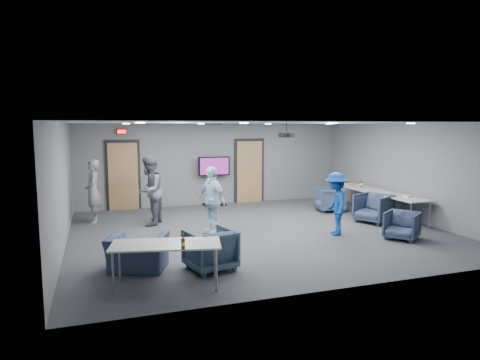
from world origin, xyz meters
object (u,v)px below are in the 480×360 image
object	(u,v)px
chair_right_b	(374,208)
chair_front_b	(138,252)
tv_stand	(214,178)
table_right_b	(399,198)
person_b	(149,191)
table_front_left	(166,246)
chair_right_c	(402,225)
projector	(287,135)
person_a	(93,191)
person_c	(212,200)
chair_front_a	(210,249)
bottle_front	(183,243)
table_right_a	(359,188)
person_d	(336,204)
chair_right_a	(330,199)
bottle_right	(361,184)

from	to	relation	value
chair_right_b	chair_front_b	xyz separation A→B (m)	(-6.48, -1.90, -0.06)
tv_stand	table_right_b	bearing A→B (deg)	-44.65
person_b	table_front_left	xyz separation A→B (m)	(-0.28, -4.57, -0.24)
chair_right_c	projector	world-z (taller)	projector
person_a	tv_stand	xyz separation A→B (m)	(3.79, 1.41, 0.05)
person_b	tv_stand	distance (m)	3.22
person_b	tv_stand	bearing A→B (deg)	156.07
person_c	chair_front_a	size ratio (longest dim) A/B	2.00
table_right_b	bottle_front	xyz separation A→B (m)	(-6.56, -3.10, 0.14)
table_right_a	bottle_front	distance (m)	8.25
table_front_left	person_b	bearing A→B (deg)	98.90
person_a	table_front_left	xyz separation A→B (m)	(1.14, -5.34, -0.18)
person_c	projector	size ratio (longest dim) A/B	4.48
person_a	table_right_b	world-z (taller)	person_a
person_d	projector	size ratio (longest dim) A/B	4.12
person_d	chair_right_c	world-z (taller)	person_d
chair_right_a	person_c	bearing A→B (deg)	-57.88
chair_front_a	bottle_front	bearing A→B (deg)	42.18
chair_front_b	person_a	bearing A→B (deg)	-58.38
chair_front_b	bottle_front	distance (m)	1.60
chair_front_b	table_right_b	size ratio (longest dim) A/B	0.56
person_d	chair_front_b	size ratio (longest dim) A/B	1.50
person_d	table_right_a	bearing A→B (deg)	155.62
person_b	table_right_a	distance (m)	6.48
table_right_a	table_right_b	size ratio (longest dim) A/B	1.07
chair_right_b	person_a	bearing A→B (deg)	-132.55
chair_front_a	person_c	bearing A→B (deg)	-118.98
tv_stand	table_right_a	bearing A→B (deg)	-27.72
table_right_a	bottle_front	world-z (taller)	bottle_front
person_a	table_front_left	world-z (taller)	person_a
chair_front_a	person_b	bearing A→B (deg)	-94.62
chair_right_c	projector	bearing A→B (deg)	-167.93
chair_right_b	chair_right_a	bearing A→B (deg)	167.12
chair_front_b	table_right_a	bearing A→B (deg)	-131.74
chair_right_c	table_right_a	bearing A→B (deg)	126.34
person_c	table_right_b	world-z (taller)	person_c
chair_right_b	table_front_left	bearing A→B (deg)	-88.58
chair_front_b	tv_stand	xyz separation A→B (m)	(3.02, 5.75, 0.59)
chair_right_a	chair_front_a	distance (m)	6.34
chair_right_a	chair_right_c	distance (m)	3.44
bottle_front	chair_right_b	bearing A→B (deg)	29.29
bottle_right	chair_right_a	bearing A→B (deg)	169.52
chair_front_a	table_right_a	size ratio (longest dim) A/B	0.43
person_b	table_right_a	bearing A→B (deg)	113.66
projector	table_right_b	bearing A→B (deg)	-20.17
bottle_right	table_right_b	bearing A→B (deg)	-90.31
chair_front_b	projector	size ratio (longest dim) A/B	2.74
chair_front_a	table_front_left	bearing A→B (deg)	20.44
chair_right_a	bottle_front	distance (m)	7.54
person_a	bottle_right	bearing A→B (deg)	81.23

